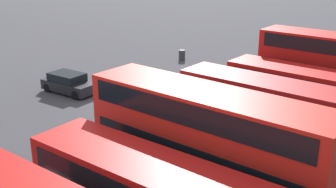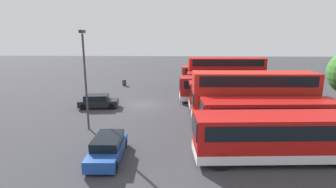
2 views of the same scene
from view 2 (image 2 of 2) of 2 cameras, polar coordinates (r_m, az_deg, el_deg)
name	(u,v)px [view 2 (image 2 of 2)]	position (r m, az deg, el deg)	size (l,w,h in m)	color
ground_plane	(143,105)	(29.54, -5.50, -2.43)	(140.00, 140.00, 0.00)	#38383D
bus_single_deck_near_end	(220,75)	(41.61, 11.12, 4.08)	(3.20, 11.79, 2.95)	red
bus_double_decker_second	(226,73)	(38.22, 12.46, 4.53)	(2.93, 10.73, 4.55)	#B71411
bus_single_deck_third	(230,83)	(34.88, 13.28, 2.35)	(2.90, 11.11, 2.95)	#B71411
bus_single_deck_fourth	(229,88)	(31.34, 13.18, 1.22)	(3.02, 11.71, 2.95)	#A51919
bus_single_deck_fifth	(246,95)	(28.20, 16.51, -0.23)	(2.84, 11.74, 2.95)	#B71411
bus_double_decker_sixth	(253,96)	(24.11, 17.97, -0.45)	(2.91, 10.68, 4.55)	red
bus_single_deck_seventh	(269,117)	(21.21, 21.08, -4.76)	(3.18, 10.38, 2.95)	#B71411
bus_single_deck_far_end	(277,136)	(17.61, 22.54, -8.41)	(3.23, 10.33, 2.95)	#B71411
box_truck_blue	(213,68)	(49.37, 9.66, 5.56)	(3.40, 7.75, 3.20)	navy
car_hatchback_silver	(98,101)	(29.20, -14.94, -1.56)	(2.23, 4.26, 1.43)	black
car_small_green	(108,148)	(17.33, -12.96, -11.36)	(4.64, 1.97, 1.43)	#1E479E
lamp_post_tall	(85,73)	(21.99, -17.58, 4.36)	(0.70, 0.30, 8.06)	#38383D
waste_bin_yellow	(124,83)	(41.09, -9.47, 2.42)	(0.60, 0.60, 0.95)	#333338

